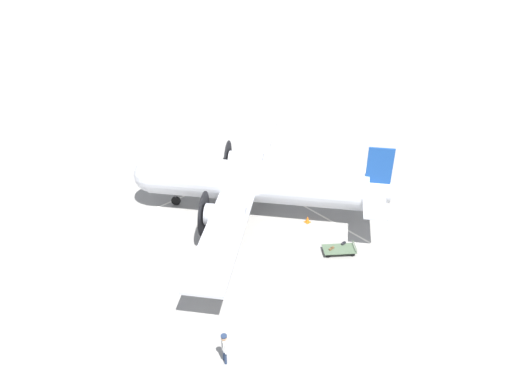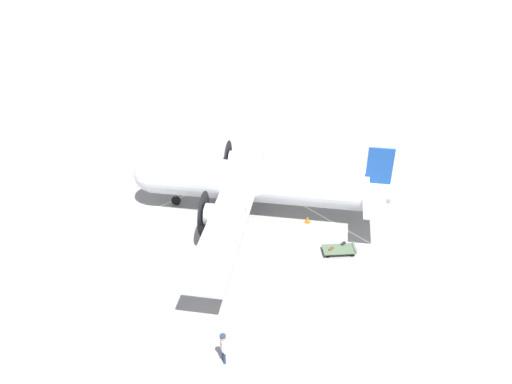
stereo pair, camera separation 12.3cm
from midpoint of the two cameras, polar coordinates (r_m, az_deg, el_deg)
ground_plane at (r=37.09m, az=-0.10°, el=-2.26°), size 300.00×300.00×0.00m
apron_line_eastwest at (r=40.64m, az=-5.15°, el=0.89°), size 120.00×0.16×0.01m
apron_line_northsouth at (r=38.96m, az=3.44°, el=-0.49°), size 0.16×120.00×0.01m
airliner_main at (r=35.79m, az=-0.79°, el=1.22°), size 19.39×18.42×5.92m
crew_foreground at (r=25.95m, az=-3.79°, el=-17.10°), size 0.41×0.60×1.88m
suitcase_near_door at (r=33.91m, az=9.85°, el=-6.00°), size 0.36×0.14×0.49m
suitcase_upright_spare at (r=33.34m, az=8.50°, el=-6.61°), size 0.42×0.13×0.48m
baggage_cart at (r=33.43m, az=9.40°, el=-6.47°), size 2.37×2.18×0.56m
traffic_cone at (r=36.02m, az=5.81°, el=-3.14°), size 0.39×0.39×0.51m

